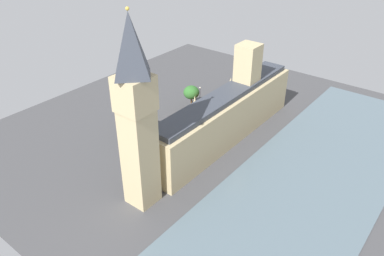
{
  "coord_description": "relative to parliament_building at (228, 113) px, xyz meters",
  "views": [
    {
      "loc": [
        -58.73,
        88.94,
        66.13
      ],
      "look_at": [
        1.0,
        13.15,
        8.84
      ],
      "focal_mm": 35.79,
      "sensor_mm": 36.0,
      "label": 1
    }
  ],
  "objects": [
    {
      "name": "plane_tree_midblock",
      "position": [
        21.9,
        -9.25,
        -2.63
      ],
      "size": [
        5.82,
        5.82,
        8.5
      ],
      "color": "brown",
      "rests_on": "ground"
    },
    {
      "name": "ground_plane",
      "position": [
        1.99,
        1.21,
        -8.63
      ],
      "size": [
        134.08,
        134.08,
        0.0
      ],
      "primitive_type": "plane",
      "color": "#424244"
    },
    {
      "name": "pedestrian_near_tower",
      "position": [
        7.86,
        -17.02,
        -7.88
      ],
      "size": [
        0.64,
        0.7,
        1.67
      ],
      "rotation": [
        0.0,
        0.0,
        5.73
      ],
      "color": "navy",
      "rests_on": "ground"
    },
    {
      "name": "street_lamp_corner",
      "position": [
        22.61,
        -15.44,
        -4.56
      ],
      "size": [
        0.56,
        0.56,
        5.75
      ],
      "color": "black",
      "rests_on": "ground"
    },
    {
      "name": "clock_tower",
      "position": [
        -0.31,
        38.76,
        16.52
      ],
      "size": [
        7.7,
        7.7,
        48.7
      ],
      "color": "tan",
      "rests_on": "ground"
    },
    {
      "name": "parliament_building",
      "position": [
        0.0,
        0.0,
        0.0
      ],
      "size": [
        10.52,
        64.08,
        28.37
      ],
      "color": "tan",
      "rests_on": "ground"
    },
    {
      "name": "plane_tree_far_end",
      "position": [
        22.78,
        19.04,
        -2.11
      ],
      "size": [
        5.49,
        5.49,
        8.89
      ],
      "color": "brown",
      "rests_on": "ground"
    },
    {
      "name": "plane_tree_leading",
      "position": [
        23.32,
        17.22,
        -1.1
      ],
      "size": [
        5.78,
        5.78,
        10.03
      ],
      "color": "brown",
      "rests_on": "ground"
    },
    {
      "name": "river_thames",
      "position": [
        -31.04,
        1.21,
        -8.5
      ],
      "size": [
        37.43,
        120.67,
        0.25
      ],
      "primitive_type": "cube",
      "color": "slate",
      "rests_on": "ground"
    },
    {
      "name": "pedestrian_under_trees",
      "position": [
        7.56,
        -2.21,
        -7.9
      ],
      "size": [
        0.68,
        0.62,
        1.63
      ],
      "rotation": [
        0.0,
        0.0,
        5.26
      ],
      "color": "maroon",
      "rests_on": "ground"
    },
    {
      "name": "pedestrian_by_river_gate",
      "position": [
        6.79,
        14.96,
        -7.92
      ],
      "size": [
        0.65,
        0.59,
        1.57
      ],
      "rotation": [
        0.0,
        0.0,
        5.16
      ],
      "color": "#336B60",
      "rests_on": "ground"
    },
    {
      "name": "double_decker_bus_kerbside",
      "position": [
        15.54,
        -7.16,
        -5.99
      ],
      "size": [
        3.43,
        10.68,
        4.75
      ],
      "rotation": [
        0.0,
        0.0,
        0.09
      ],
      "color": "red",
      "rests_on": "ground"
    },
    {
      "name": "car_white_trailing",
      "position": [
        13.79,
        5.72,
        -7.74
      ],
      "size": [
        1.99,
        4.54,
        1.74
      ],
      "rotation": [
        0.0,
        0.0,
        0.04
      ],
      "color": "silver",
      "rests_on": "ground"
    },
    {
      "name": "car_blue_opposite_hall",
      "position": [
        13.99,
        14.13,
        -7.74
      ],
      "size": [
        1.91,
        4.18,
        1.74
      ],
      "rotation": [
        0.0,
        0.0,
        0.04
      ],
      "color": "navy",
      "rests_on": "ground"
    }
  ]
}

